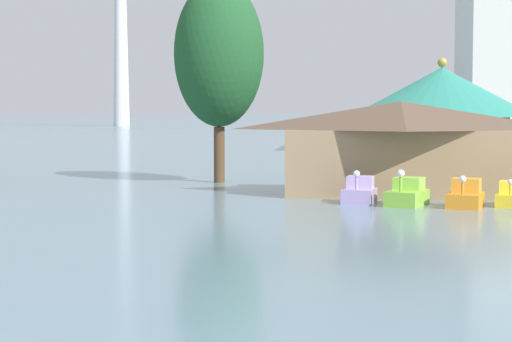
% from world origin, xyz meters
% --- Properties ---
extents(pedal_boat_lavender, '(1.95, 2.50, 1.79)m').
position_xyz_m(pedal_boat_lavender, '(8.75, 32.16, 0.57)').
color(pedal_boat_lavender, '#B299D8').
rests_on(pedal_boat_lavender, ground).
extents(pedal_boat_lime, '(2.52, 3.34, 1.91)m').
position_xyz_m(pedal_boat_lime, '(11.19, 31.36, 0.58)').
color(pedal_boat_lime, '#8CCC3F').
rests_on(pedal_boat_lime, ground).
extents(pedal_boat_orange, '(2.22, 2.87, 1.68)m').
position_xyz_m(pedal_boat_orange, '(14.03, 30.60, 0.58)').
color(pedal_boat_orange, orange).
rests_on(pedal_boat_orange, ground).
extents(pedal_boat_yellow, '(2.05, 2.90, 1.46)m').
position_xyz_m(pedal_boat_yellow, '(16.48, 31.51, 0.50)').
color(pedal_boat_yellow, yellow).
rests_on(pedal_boat_yellow, ground).
extents(boathouse, '(14.04, 7.68, 5.41)m').
position_xyz_m(boathouse, '(11.17, 37.51, 2.84)').
color(boathouse, '#9E7F5B').
rests_on(boathouse, ground).
extents(green_roof_pavilion, '(13.47, 13.47, 8.73)m').
position_xyz_m(green_roof_pavilion, '(14.98, 51.88, 4.66)').
color(green_roof_pavilion, brown).
rests_on(green_roof_pavilion, ground).
extents(shoreline_tree_mid, '(6.04, 6.04, 13.61)m').
position_xyz_m(shoreline_tree_mid, '(-0.51, 44.74, 8.65)').
color(shoreline_tree_mid, brown).
rests_on(shoreline_tree_mid, ground).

